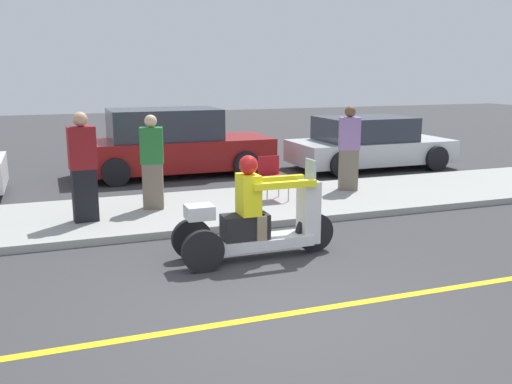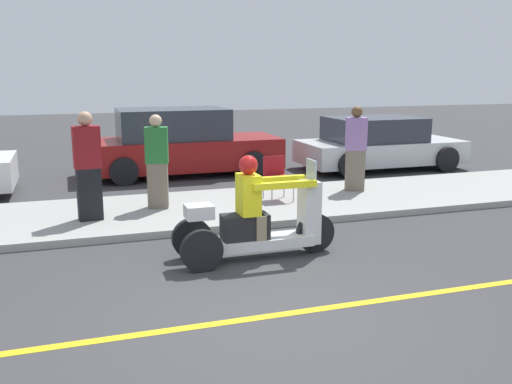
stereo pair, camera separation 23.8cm
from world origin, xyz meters
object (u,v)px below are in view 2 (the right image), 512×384
folding_chair_set_back (276,173)px  parked_car_lot_right (180,144)px  spectator_by_tree (157,163)px  parked_car_lot_far (378,144)px  motorcycle_trike (256,222)px  spectator_near_curb (88,168)px  spectator_end_of_line (356,150)px

folding_chair_set_back → parked_car_lot_right: bearing=106.6°
spectator_by_tree → parked_car_lot_far: spectator_by_tree is taller
spectator_by_tree → folding_chair_set_back: bearing=-0.7°
folding_chair_set_back → motorcycle_trike: bearing=-115.4°
spectator_by_tree → spectator_near_curb: spectator_near_curb is taller
spectator_end_of_line → folding_chair_set_back: (-1.82, -0.25, -0.33)m
spectator_near_curb → spectator_by_tree: bearing=21.9°
folding_chair_set_back → spectator_end_of_line: bearing=8.0°
spectator_by_tree → spectator_end_of_line: bearing=3.2°
spectator_by_tree → parked_car_lot_right: (1.13, 3.76, -0.16)m
folding_chair_set_back → parked_car_lot_far: parked_car_lot_far is taller
spectator_near_curb → parked_car_lot_far: bearing=25.0°
spectator_end_of_line → parked_car_lot_far: size_ratio=0.41×
spectator_end_of_line → parked_car_lot_far: (2.14, 2.74, -0.30)m
motorcycle_trike → spectator_end_of_line: (3.18, 3.12, 0.43)m
parked_car_lot_right → parked_car_lot_far: (5.09, -0.78, -0.12)m
parked_car_lot_right → motorcycle_trike: bearing=-92.0°
spectator_near_curb → parked_car_lot_right: 4.84m
spectator_end_of_line → motorcycle_trike: bearing=-135.5°
spectator_by_tree → parked_car_lot_right: bearing=73.3°
spectator_near_curb → parked_car_lot_right: bearing=61.2°
spectator_near_curb → folding_chair_set_back: (3.46, 0.46, -0.36)m
spectator_near_curb → spectator_end_of_line: size_ratio=1.04×
motorcycle_trike → parked_car_lot_right: bearing=88.0°
motorcycle_trike → parked_car_lot_right: size_ratio=0.48×
parked_car_lot_right → parked_car_lot_far: 5.15m
motorcycle_trike → parked_car_lot_right: (0.23, 6.65, 0.24)m
motorcycle_trike → spectator_end_of_line: bearing=44.5°
motorcycle_trike → parked_car_lot_far: bearing=47.8°
spectator_by_tree → spectator_end_of_line: 4.08m
motorcycle_trike → spectator_end_of_line: 4.48m
folding_chair_set_back → spectator_near_curb: bearing=-172.5°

